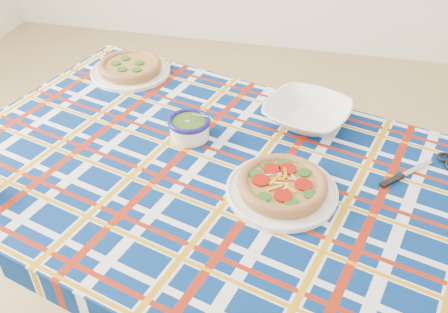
% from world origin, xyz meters
% --- Properties ---
extents(floor, '(4.00, 4.00, 0.00)m').
position_xyz_m(floor, '(0.00, 0.00, 0.00)').
color(floor, '#9D8051').
rests_on(floor, ground).
extents(dining_table, '(1.64, 1.27, 0.68)m').
position_xyz_m(dining_table, '(0.04, -0.21, 0.61)').
color(dining_table, brown).
rests_on(dining_table, floor).
extents(tablecloth, '(1.68, 1.31, 0.10)m').
position_xyz_m(tablecloth, '(0.04, -0.21, 0.64)').
color(tablecloth, navy).
rests_on(tablecloth, dining_table).
extents(main_focaccia_plate, '(0.31, 0.31, 0.05)m').
position_xyz_m(main_focaccia_plate, '(0.21, -0.24, 0.71)').
color(main_focaccia_plate, olive).
rests_on(main_focaccia_plate, tablecloth).
extents(pesto_bowl, '(0.14, 0.14, 0.07)m').
position_xyz_m(pesto_bowl, '(-0.08, -0.06, 0.72)').
color(pesto_bowl, '#243D10').
rests_on(pesto_bowl, tablecloth).
extents(serving_bowl, '(0.30, 0.30, 0.06)m').
position_xyz_m(serving_bowl, '(0.23, 0.08, 0.72)').
color(serving_bowl, white).
rests_on(serving_bowl, tablecloth).
extents(second_focaccia_plate, '(0.33, 0.33, 0.05)m').
position_xyz_m(second_focaccia_plate, '(-0.38, 0.25, 0.71)').
color(second_focaccia_plate, olive).
rests_on(second_focaccia_plate, tablecloth).
extents(table_knife, '(0.15, 0.15, 0.01)m').
position_xyz_m(table_knife, '(0.53, -0.08, 0.69)').
color(table_knife, silver).
rests_on(table_knife, tablecloth).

